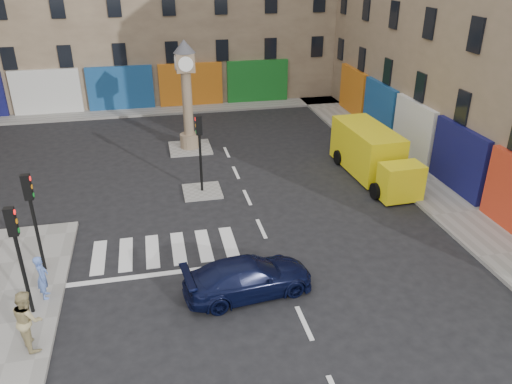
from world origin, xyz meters
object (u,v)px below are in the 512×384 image
object	(u,v)px
traffic_light_left_near	(17,245)
pedestrian_tan	(28,319)
navy_sedan	(248,277)
traffic_light_left_far	(32,208)
yellow_van	(372,154)
pedestrian_blue	(42,277)
clock_pillar	(187,89)
traffic_light_island	(200,142)

from	to	relation	value
traffic_light_left_near	pedestrian_tan	bearing A→B (deg)	-79.30
navy_sedan	traffic_light_left_far	bearing A→B (deg)	60.95
yellow_van	traffic_light_left_near	bearing A→B (deg)	-154.37
navy_sedan	pedestrian_blue	size ratio (longest dim) A/B	2.82
traffic_light_left_far	pedestrian_blue	bearing A→B (deg)	-79.90
traffic_light_left_near	pedestrian_blue	bearing A→B (deg)	67.26
clock_pillar	navy_sedan	size ratio (longest dim) A/B	1.39
yellow_van	pedestrian_tan	size ratio (longest dim) A/B	3.54
clock_pillar	pedestrian_blue	size ratio (longest dim) A/B	3.93
navy_sedan	clock_pillar	bearing A→B (deg)	-5.07
traffic_light_left_near	clock_pillar	xyz separation A→B (m)	(6.30, 13.80, 0.93)
traffic_light_left_far	traffic_light_island	size ratio (longest dim) A/B	1.00
traffic_light_island	navy_sedan	xyz separation A→B (m)	(0.62, -8.12, -1.96)
traffic_light_left_far	yellow_van	xyz separation A→B (m)	(15.00, 5.55, -1.44)
navy_sedan	yellow_van	bearing A→B (deg)	-51.92
traffic_light_left_far	pedestrian_blue	distance (m)	2.41
traffic_light_island	clock_pillar	distance (m)	6.07
navy_sedan	pedestrian_tan	world-z (taller)	pedestrian_tan
clock_pillar	traffic_light_left_far	bearing A→B (deg)	-118.94
pedestrian_blue	pedestrian_tan	distance (m)	2.31
traffic_light_left_near	pedestrian_blue	xyz separation A→B (m)	(0.30, 0.72, -1.70)
pedestrian_blue	yellow_van	bearing A→B (deg)	-69.06
traffic_light_left_far	navy_sedan	xyz separation A→B (m)	(6.92, -2.72, -1.99)
traffic_light_left_far	traffic_light_island	world-z (taller)	traffic_light_left_far
traffic_light_left_near	navy_sedan	world-z (taller)	traffic_light_left_near
traffic_light_left_near	navy_sedan	distance (m)	7.20
navy_sedan	traffic_light_island	bearing A→B (deg)	-3.24
traffic_light_left_far	clock_pillar	size ratio (longest dim) A/B	0.61
yellow_van	pedestrian_tan	xyz separation A→B (m)	(-14.70, -9.54, -0.10)
pedestrian_tan	pedestrian_blue	bearing A→B (deg)	-26.62
traffic_light_left_far	pedestrian_blue	size ratio (longest dim) A/B	2.39
traffic_light_left_near	yellow_van	world-z (taller)	traffic_light_left_near
yellow_van	pedestrian_blue	size ratio (longest dim) A/B	4.27
clock_pillar	navy_sedan	distance (m)	14.43
traffic_light_left_far	pedestrian_blue	xyz separation A→B (m)	(0.30, -1.68, -1.70)
traffic_light_left_far	pedestrian_tan	xyz separation A→B (m)	(0.30, -3.99, -1.54)
traffic_light_left_near	yellow_van	distance (m)	17.04
pedestrian_blue	clock_pillar	bearing A→B (deg)	-29.90
pedestrian_blue	traffic_light_left_near	bearing A→B (deg)	152.00
traffic_light_left_far	yellow_van	distance (m)	16.06
navy_sedan	yellow_van	size ratio (longest dim) A/B	0.66
traffic_light_left_far	navy_sedan	size ratio (longest dim) A/B	0.85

